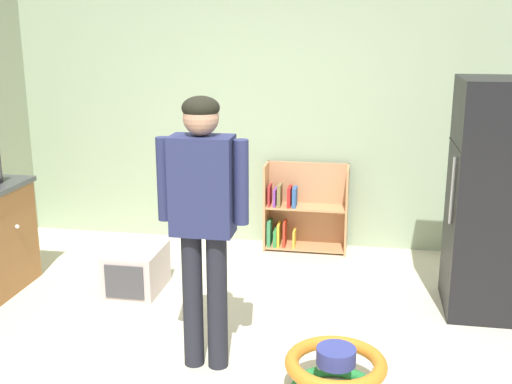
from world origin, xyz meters
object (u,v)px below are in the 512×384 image
at_px(refrigerator, 499,199).
at_px(bookshelf, 301,212).
at_px(standing_person, 203,208).
at_px(baby_walker, 335,373).
at_px(pet_carrier, 136,270).

distance_m(refrigerator, bookshelf, 2.02).
distance_m(standing_person, baby_walker, 1.26).
bearing_deg(refrigerator, bookshelf, 145.05).
height_order(standing_person, baby_walker, standing_person).
bearing_deg(bookshelf, standing_person, -98.89).
height_order(bookshelf, pet_carrier, bookshelf).
height_order(refrigerator, bookshelf, refrigerator).
bearing_deg(standing_person, pet_carrier, 129.03).
xyz_separation_m(refrigerator, pet_carrier, (-2.83, -0.13, -0.71)).
xyz_separation_m(refrigerator, bookshelf, (-1.60, 1.12, -0.52)).
distance_m(bookshelf, standing_person, 2.45).
bearing_deg(pet_carrier, refrigerator, 2.69).
xyz_separation_m(bookshelf, baby_walker, (0.48, -2.55, -0.21)).
relative_size(standing_person, baby_walker, 2.90).
bearing_deg(standing_person, baby_walker, -15.20).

